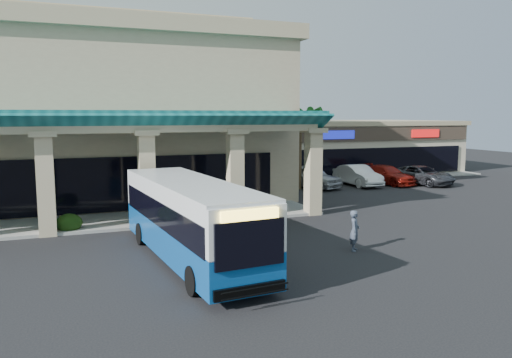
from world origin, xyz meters
name	(u,v)px	position (x,y,z in m)	size (l,w,h in m)	color
ground	(242,248)	(0.00, 0.00, 0.00)	(110.00, 110.00, 0.00)	black
main_building	(39,111)	(-8.00, 16.00, 5.67)	(30.80, 14.80, 11.35)	tan
arcade	(35,170)	(-8.00, 6.80, 2.85)	(30.00, 6.20, 5.70)	#0F595E
strip_mall	(333,146)	(18.00, 24.00, 2.45)	(22.50, 12.50, 4.90)	beige
palm_0	(306,147)	(8.50, 11.00, 3.30)	(2.40, 2.40, 6.60)	#144C16
palm_1	(300,150)	(9.50, 14.00, 2.90)	(2.40, 2.40, 5.80)	#144C16
broadleaf_tree	(250,153)	(7.50, 19.00, 2.41)	(2.60, 2.60, 4.81)	black
transit_bus	(190,221)	(-2.38, -1.00, 1.51)	(2.52, 10.81, 3.02)	#0C4895
pedestrian	(355,231)	(4.13, -2.01, 0.82)	(0.60, 0.39, 1.65)	#3D4658
car_silver	(310,176)	(10.56, 14.32, 0.86)	(2.03, 5.06, 1.72)	#ADAEB3
car_white	(358,175)	(14.55, 14.06, 0.80)	(1.69, 4.84, 1.59)	white
car_red	(386,175)	(17.11, 13.95, 0.74)	(2.08, 5.11, 1.48)	maroon
car_gray	(422,175)	(19.62, 12.80, 0.73)	(2.44, 5.29, 1.47)	#2F3137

